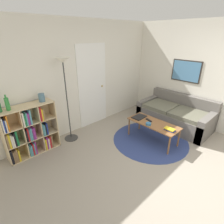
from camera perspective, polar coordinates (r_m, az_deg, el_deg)
name	(u,v)px	position (r m, az deg, el deg)	size (l,w,h in m)	color
ground_plane	(181,179)	(3.41, 21.55, -19.73)	(14.00, 14.00, 0.00)	gray
wall_back	(84,78)	(4.39, -9.04, 10.96)	(7.33, 0.11, 2.60)	silver
wall_right	(180,73)	(5.17, 21.40, 11.76)	(0.08, 5.69, 2.60)	silver
rug	(150,140)	(4.24, 12.31, -8.79)	(1.72, 1.72, 0.01)	navy
bookshelf	(29,132)	(3.87, -25.57, -5.87)	(1.01, 0.34, 1.04)	beige
floor_lamp	(64,76)	(3.75, -15.28, 11.16)	(0.31, 0.31, 1.85)	#333333
couch	(176,115)	(4.98, 20.03, -0.96)	(0.94, 1.82, 0.79)	#66605B
coffee_table	(153,125)	(4.04, 13.34, -4.03)	(0.49, 1.15, 0.45)	brown
laptop	(139,117)	(4.21, 8.88, -1.58)	(0.34, 0.24, 0.02)	black
bowl	(148,124)	(3.90, 11.82, -3.79)	(0.12, 0.12, 0.05)	teal
book_stack_on_table	(170,129)	(3.80, 18.32, -5.42)	(0.13, 0.21, 0.05)	navy
remote	(149,120)	(4.10, 11.91, -2.59)	(0.09, 0.18, 0.02)	black
bottle_middle	(7,104)	(3.54, -31.02, 2.27)	(0.07, 0.07, 0.29)	#2D8438
vase_on_shelf	(42,98)	(3.72, -21.99, 4.39)	(0.12, 0.12, 0.16)	slate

